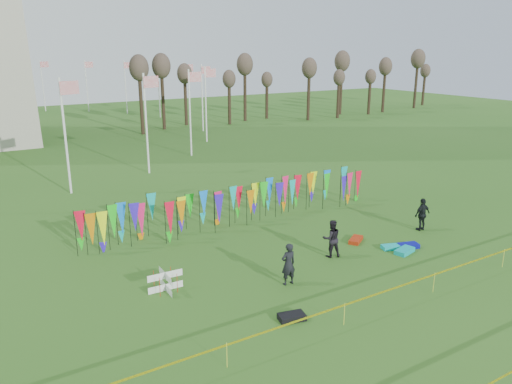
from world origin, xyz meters
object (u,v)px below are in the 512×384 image
box_kite (165,281)px  person_mid (332,238)px  person_left (288,264)px  kite_bag_teal (392,247)px  person_right (422,214)px  kite_bag_black (292,317)px  kite_bag_red (356,240)px  kite_bag_blue (408,246)px  kite_bag_turquoise (405,251)px

box_kite → person_mid: 8.36m
person_left → kite_bag_teal: (6.82, 0.46, -0.85)m
person_right → kite_bag_black: bearing=19.7°
box_kite → person_mid: bearing=-5.6°
person_right → kite_bag_red: size_ratio=1.67×
person_mid → kite_bag_teal: (3.29, -0.90, -0.84)m
kite_bag_blue → person_right: bearing=28.8°
kite_bag_turquoise → kite_bag_red: 2.63m
person_left → kite_bag_red: size_ratio=1.70×
box_kite → kite_bag_red: 10.68m
person_right → person_mid: bearing=2.5°
person_mid → person_left: bearing=40.1°
kite_bag_turquoise → kite_bag_teal: (-0.13, 0.71, -0.01)m
person_mid → person_right: person_mid is taller
kite_bag_turquoise → kite_bag_teal: size_ratio=1.06×
kite_bag_blue → kite_bag_black: bearing=-164.0°
box_kite → kite_bag_red: (10.68, -0.01, -0.33)m
box_kite → kite_bag_blue: bearing=-9.3°
person_right → kite_bag_black: (-11.83, -4.08, -0.82)m
kite_bag_black → kite_bag_blue: bearing=16.0°
kite_bag_red → box_kite: bearing=179.9°
person_right → kite_bag_teal: 3.70m
person_left → person_mid: size_ratio=1.00×
kite_bag_blue → kite_bag_black: 9.59m
person_left → kite_bag_blue: size_ratio=1.81×
kite_bag_turquoise → kite_bag_teal: bearing=100.2°
kite_bag_black → kite_bag_teal: bearing=19.5°
person_mid → kite_bag_black: 6.46m
box_kite → kite_bag_red: box_kite is taller
person_left → person_mid: (3.53, 1.36, -0.00)m
person_left → box_kite: bearing=-22.8°
person_right → kite_bag_black: size_ratio=1.86×
box_kite → kite_bag_black: box_kite is taller
kite_bag_turquoise → kite_bag_black: (-8.52, -2.26, 0.00)m
person_left → kite_bag_turquoise: person_left is taller
person_mid → kite_bag_turquoise: person_mid is taller
kite_bag_blue → kite_bag_teal: 0.88m
box_kite → person_left: (4.77, -2.18, 0.51)m
kite_bag_red → kite_bag_black: 8.82m
kite_bag_teal → person_mid: bearing=164.7°
kite_bag_red → kite_bag_black: (-7.48, -4.67, 0.01)m
kite_bag_black → person_mid: bearing=37.2°
person_right → kite_bag_blue: person_right is taller
kite_bag_turquoise → kite_bag_red: bearing=113.4°
box_kite → kite_bag_teal: 11.72m
person_left → kite_bag_turquoise: (6.95, -0.25, -0.83)m
kite_bag_blue → kite_bag_red: size_ratio=0.94×
kite_bag_red → kite_bag_black: size_ratio=1.11×
kite_bag_turquoise → kite_bag_red: (-1.04, 2.41, -0.01)m
person_left → person_mid: person_left is taller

